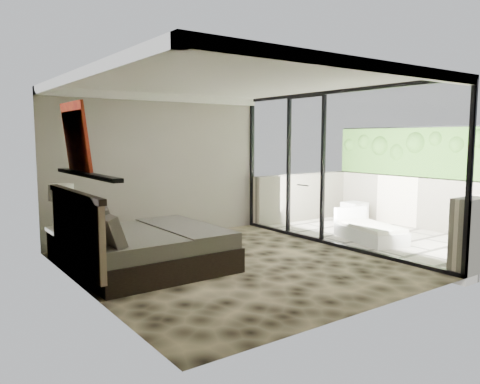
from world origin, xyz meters
TOP-DOWN VIEW (x-y plane):
  - floor at (0.00, 0.00)m, footprint 5.00×5.00m
  - ceiling at (0.00, 0.00)m, footprint 4.50×5.00m
  - back_wall at (0.00, 2.49)m, footprint 4.50×0.02m
  - left_wall at (-2.24, 0.00)m, footprint 0.02×5.00m
  - glass_wall at (2.25, 0.00)m, footprint 0.08×5.00m
  - terrace_slab at (3.75, 0.00)m, footprint 3.00×5.00m
  - parapet_far at (5.10, 0.00)m, footprint 0.30×5.00m
  - foliage_hedge at (5.10, 0.00)m, footprint 0.36×4.60m
  - picture_ledge at (-2.18, 0.10)m, footprint 0.12×2.20m
  - bed at (-1.24, 0.55)m, footprint 2.16×2.09m
  - nightstand at (-1.97, 1.85)m, footprint 0.58×0.58m
  - table_lamp at (-2.02, 1.90)m, footprint 0.39×0.39m
  - abstract_canvas at (-2.19, 0.42)m, footprint 0.13×0.90m
  - framed_print at (-2.14, 0.52)m, footprint 0.11×0.50m
  - ottoman at (4.45, 1.40)m, footprint 0.46×0.46m
  - lounger at (3.13, -0.09)m, footprint 1.06×1.57m

SIDE VIEW (x-z plane):
  - terrace_slab at x=3.75m, z-range -0.12..0.00m
  - floor at x=0.00m, z-range 0.00..0.00m
  - lounger at x=3.13m, z-range -0.11..0.46m
  - ottoman at x=4.45m, z-range 0.00..0.46m
  - nightstand at x=-1.97m, z-range 0.00..0.56m
  - bed at x=-1.24m, z-range -0.25..0.95m
  - parapet_far at x=5.10m, z-range 0.00..1.10m
  - table_lamp at x=-2.02m, z-range 0.62..1.33m
  - back_wall at x=0.00m, z-range 0.00..2.80m
  - left_wall at x=-2.24m, z-range 0.00..2.80m
  - glass_wall at x=2.25m, z-range 0.00..2.80m
  - picture_ledge at x=-2.18m, z-range 1.48..1.52m
  - foliage_hedge at x=5.10m, z-range 1.10..2.20m
  - framed_print at x=-2.14m, z-range 1.53..2.12m
  - abstract_canvas at x=-2.19m, z-range 1.53..2.42m
  - ceiling at x=0.00m, z-range 2.78..2.80m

